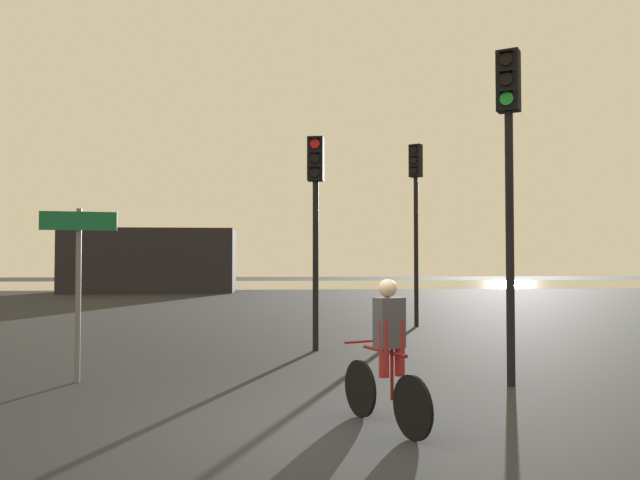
% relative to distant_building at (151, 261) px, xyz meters
% --- Properties ---
extents(ground_plane, '(120.00, 120.00, 0.00)m').
position_rel_distant_building_xyz_m(ground_plane, '(6.98, -29.41, -1.78)').
color(ground_plane, black).
extents(water_strip, '(80.00, 16.00, 0.01)m').
position_rel_distant_building_xyz_m(water_strip, '(6.98, 10.00, -1.78)').
color(water_strip, '#9E937F').
rests_on(water_strip, ground).
extents(distant_building, '(9.34, 4.00, 3.56)m').
position_rel_distant_building_xyz_m(distant_building, '(0.00, 0.00, 0.00)').
color(distant_building, black).
rests_on(distant_building, ground).
extents(traffic_light_near_right, '(0.40, 0.42, 4.90)m').
position_rel_distant_building_xyz_m(traffic_light_near_right, '(10.01, -27.29, 1.60)').
color(traffic_light_near_right, black).
rests_on(traffic_light_near_right, ground).
extents(traffic_light_center, '(0.36, 0.38, 4.32)m').
position_rel_distant_building_xyz_m(traffic_light_center, '(7.47, -23.55, 1.23)').
color(traffic_light_center, black).
rests_on(traffic_light_center, ground).
extents(traffic_light_far_right, '(0.41, 0.42, 5.01)m').
position_rel_distant_building_xyz_m(traffic_light_far_right, '(10.58, -19.27, 1.67)').
color(traffic_light_far_right, black).
rests_on(traffic_light_far_right, ground).
extents(direction_sign_post, '(1.09, 0.19, 2.60)m').
position_rel_distant_building_xyz_m(direction_sign_post, '(3.67, -26.46, -0.09)').
color(direction_sign_post, slate).
rests_on(direction_sign_post, ground).
extents(cyclist, '(0.73, 1.60, 1.62)m').
position_rel_distant_building_xyz_m(cyclist, '(7.78, -29.39, -0.96)').
color(cyclist, black).
rests_on(cyclist, ground).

